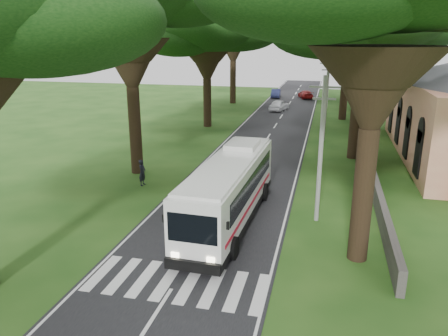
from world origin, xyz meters
name	(u,v)px	position (x,y,z in m)	size (l,w,h in m)	color
ground	(190,260)	(0.00, 0.00, 0.00)	(140.00, 140.00, 0.00)	#1B4212
road	(267,139)	(0.00, 25.00, 0.01)	(8.00, 120.00, 0.04)	black
crosswalk	(176,283)	(0.00, -2.00, 0.00)	(8.00, 3.00, 0.01)	silver
property_wall	(362,141)	(9.00, 24.00, 0.60)	(0.35, 50.00, 1.20)	#383533
pole_near	(321,148)	(5.50, 6.00, 4.18)	(1.60, 0.24, 8.00)	gray
pole_mid	(326,98)	(5.50, 26.00, 4.18)	(1.60, 0.24, 8.00)	gray
pole_far	(328,78)	(5.50, 46.00, 4.18)	(1.60, 0.24, 8.00)	gray
tree_l_midb	(206,28)	(-7.50, 30.00, 10.64)	(13.02, 13.02, 13.55)	black
tree_l_far	(233,15)	(-8.50, 48.00, 12.73)	(14.60, 14.60, 15.97)	black
tree_r_mida	(364,20)	(8.00, 20.00, 11.05)	(13.01, 13.01, 13.98)	black
tree_r_midb	(350,15)	(7.50, 38.00, 12.19)	(13.05, 13.05, 15.16)	black
tree_r_far	(352,26)	(8.50, 56.00, 11.30)	(15.78, 15.78, 14.73)	black
coach_bus	(230,189)	(0.80, 4.70, 1.91)	(3.19, 12.14, 3.55)	white
distant_car_a	(279,105)	(-0.80, 42.46, 0.78)	(1.78, 4.43, 1.51)	silver
distant_car_b	(276,93)	(-2.87, 55.61, 0.71)	(1.43, 4.10, 1.35)	navy
distant_car_c	(306,94)	(2.03, 55.63, 0.67)	(1.79, 4.41, 1.28)	maroon
pedestrian	(142,173)	(-6.39, 9.30, 0.91)	(0.66, 0.43, 1.81)	black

